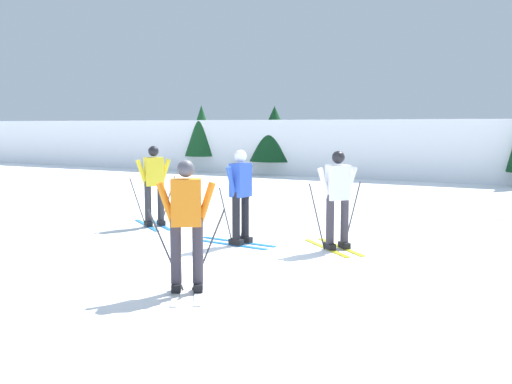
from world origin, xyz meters
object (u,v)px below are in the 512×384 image
skier_yellow (154,184)px  conifer_far_right (202,131)px  conifer_far_left (274,134)px  skier_white (337,197)px  skier_orange (187,222)px  skier_blue (240,194)px

skier_yellow → conifer_far_right: conifer_far_right is taller
skier_yellow → conifer_far_left: conifer_far_left is taller
conifer_far_right → skier_white: bearing=-48.7°
skier_white → conifer_far_right: conifer_far_right is taller
skier_white → skier_orange: (-0.75, -3.40, -0.00)m
skier_yellow → conifer_far_left: bearing=106.3°
conifer_far_left → skier_blue: bearing=-65.4°
conifer_far_left → conifer_far_right: (-3.61, -0.33, 0.11)m
skier_yellow → skier_blue: (2.57, -0.80, -0.00)m
skier_white → conifer_far_right: 17.86m
skier_orange → conifer_far_right: 20.12m
skier_blue → skier_yellow: bearing=162.7°
skier_white → skier_yellow: bearing=174.9°
skier_yellow → skier_orange: same height
skier_white → skier_blue: (-1.69, -0.42, -0.00)m
conifer_far_left → skier_white: bearing=-59.3°
skier_blue → conifer_far_right: bearing=126.1°
conifer_far_left → conifer_far_right: 3.62m
skier_yellow → conifer_far_right: (-7.51, 13.02, 0.96)m
skier_white → skier_blue: 1.74m
skier_blue → skier_orange: same height
skier_white → conifer_far_right: (-11.76, 13.40, 0.96)m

